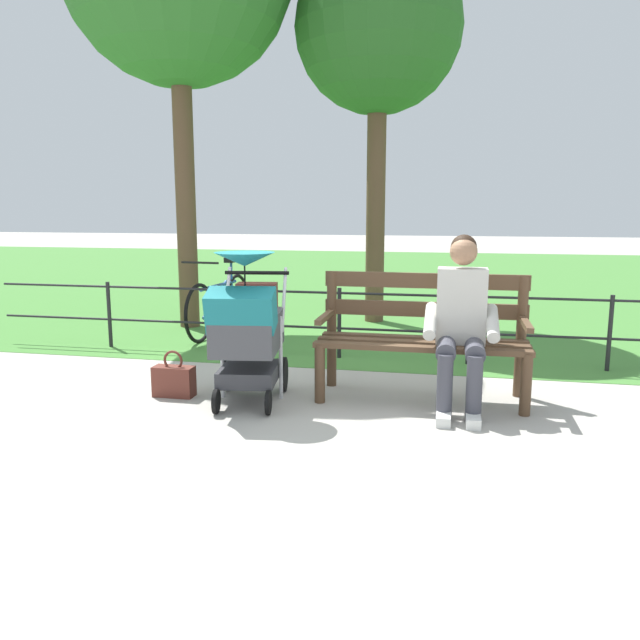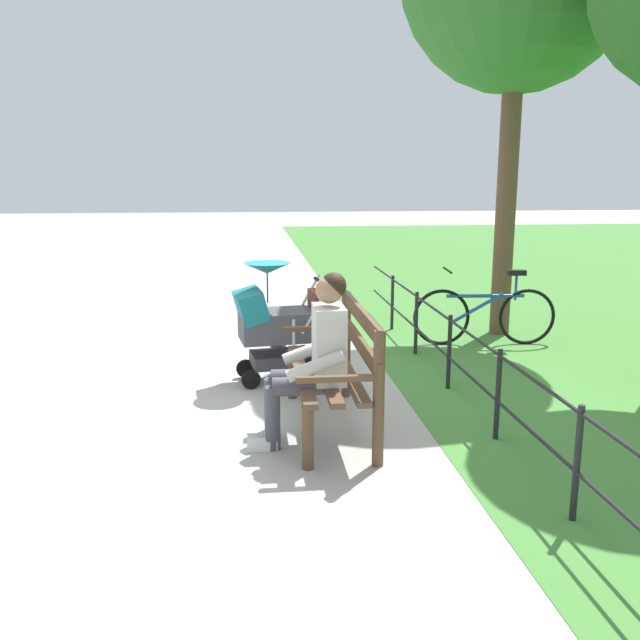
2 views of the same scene
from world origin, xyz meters
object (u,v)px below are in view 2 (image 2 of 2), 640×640
stroller (276,321)px  bicycle (485,314)px  park_bench (339,363)px  person_on_bench (314,354)px  handbag (277,351)px

stroller → bicycle: size_ratio=0.69×
park_bench → person_on_bench: bearing=141.9°
park_bench → bicycle: park_bench is taller
person_on_bench → bicycle: size_ratio=0.77×
stroller → handbag: (0.63, -0.04, -0.47)m
park_bench → stroller: size_ratio=1.39×
person_on_bench → handbag: size_ratio=3.45×
handbag → person_on_bench: bearing=-175.5°
park_bench → stroller: (1.28, 0.43, 0.07)m
park_bench → handbag: bearing=11.7°
person_on_bench → handbag: person_on_bench is taller
park_bench → person_on_bench: 0.39m
park_bench → bicycle: bearing=-39.9°
person_on_bench → park_bench: bearing=-38.1°
stroller → handbag: size_ratio=3.11×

